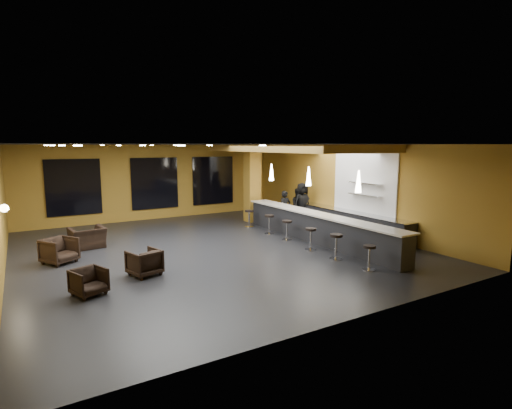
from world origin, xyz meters
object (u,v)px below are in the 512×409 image
pendant_0 (358,182)px  bar_stool_5 (249,216)px  pendant_1 (309,176)px  armchair_b (144,262)px  pendant_2 (271,172)px  prep_counter (347,222)px  staff_a (285,208)px  bar_stool_1 (336,243)px  staff_b (299,206)px  staff_c (302,204)px  bar_stool_0 (369,254)px  armchair_c (59,251)px  bar_stool_2 (311,236)px  bar_stool_4 (269,222)px  armchair_d (87,238)px  bar_stool_3 (287,228)px  bar_counter (316,228)px  column (252,183)px  armchair_a (89,282)px

pendant_0 → bar_stool_5: (-0.80, 5.50, -1.88)m
pendant_1 → armchair_b: (-6.39, -1.09, -2.00)m
bar_stool_5 → pendant_2: bearing=-31.8°
prep_counter → staff_a: bearing=117.5°
pendant_0 → bar_stool_1: bearing=-174.1°
staff_b → staff_c: size_ratio=0.86×
pendant_0 → bar_stool_1: (-0.94, -0.10, -1.84)m
prep_counter → staff_c: staff_c is taller
staff_b → bar_stool_0: 6.84m
armchair_c → pendant_1: bearing=-41.6°
pendant_2 → staff_a: (0.71, -0.01, -1.59)m
bar_stool_2 → prep_counter: bearing=24.5°
armchair_c → bar_stool_2: armchair_c is taller
bar_stool_0 → bar_stool_1: (-0.07, 1.28, 0.05)m
staff_b → bar_stool_1: bearing=-101.0°
pendant_0 → staff_b: 5.47m
staff_c → bar_stool_5: 2.48m
pendant_1 → bar_stool_4: 2.47m
pendant_1 → armchair_b: bearing=-170.4°
pendant_0 → bar_stool_4: pendant_0 is taller
armchair_c → armchair_d: bearing=23.7°
bar_stool_3 → bar_counter: bearing=-41.6°
armchair_d → bar_stool_1: bearing=133.1°
prep_counter → column: (-2.00, 4.10, 1.32)m
pendant_2 → armchair_a: pendant_2 is taller
column → bar_stool_3: size_ratio=4.70×
staff_b → armchair_a: (-9.37, -4.40, -0.47)m
staff_a → armchair_d: 7.99m
bar_stool_2 → armchair_c: bearing=160.3°
column → pendant_0: (0.00, -6.60, 0.60)m
staff_c → bar_stool_4: 2.59m
bar_counter → prep_counter: bearing=14.0°
armchair_b → armchair_d: armchair_d is taller
prep_counter → pendant_2: (-2.00, 2.50, 1.92)m
pendant_2 → bar_stool_4: pendant_2 is taller
bar_stool_1 → bar_stool_5: size_ratio=1.08×
staff_a → armchair_b: (-7.10, -3.57, -0.41)m
bar_stool_0 → bar_stool_1: bearing=93.0°
staff_b → pendant_2: bearing=-164.4°
staff_c → armchair_d: (-8.84, 0.36, -0.56)m
pendant_0 → armchair_d: (-7.27, 5.28, -1.99)m
staff_c → bar_stool_3: (-2.37, -2.20, -0.44)m
staff_c → bar_stool_3: staff_c is taller
prep_counter → staff_b: staff_b is taller
pendant_1 → bar_stool_3: pendant_1 is taller
staff_a → armchair_a: (-8.61, -4.35, -0.44)m
armchair_a → bar_stool_4: bar_stool_4 is taller
pendant_2 → staff_b: 2.14m
prep_counter → pendant_0: size_ratio=8.57×
armchair_a → bar_stool_1: size_ratio=0.88×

